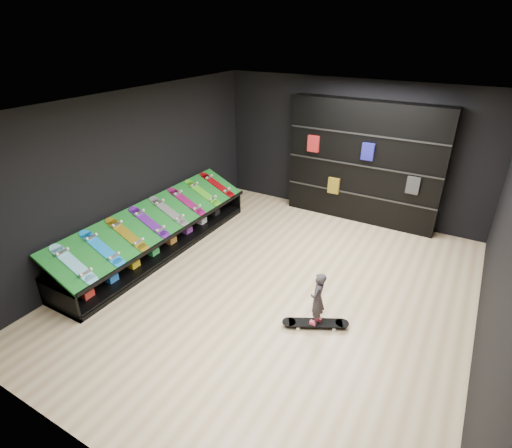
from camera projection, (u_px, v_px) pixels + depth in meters
The scene contains 19 objects.
floor at pixel (276, 288), 6.74m from camera, with size 6.00×7.00×0.01m, color beige.
ceiling at pixel (281, 106), 5.38m from camera, with size 6.00×7.00×0.01m, color white.
wall_back at pixel (351, 150), 8.76m from camera, with size 6.00×0.02×3.00m, color black.
wall_front at pixel (88, 357), 3.36m from camera, with size 6.00×0.02×3.00m, color black.
wall_left at pixel (134, 174), 7.40m from camera, with size 0.02×7.00×3.00m, color black.
wall_right at pixel (503, 260), 4.72m from camera, with size 0.02×7.00×3.00m, color black.
display_rack at pixel (160, 239), 7.76m from camera, with size 0.90×4.50×0.50m, color black, non-canonical shape.
turf_ramp at pixel (159, 218), 7.53m from camera, with size 1.00×4.50×0.04m, color #0E5B19.
back_shelving at pixel (364, 163), 8.55m from camera, with size 3.28×0.38×2.62m, color black.
floor_skateboard at pixel (315, 324), 5.86m from camera, with size 0.98×0.22×0.09m, color black, non-canonical shape.
child at pixel (317, 308), 5.73m from camera, with size 0.19×0.13×0.50m, color black.
display_board_0 at pixel (73, 264), 6.05m from camera, with size 0.98×0.22×0.09m, color #0CB2E5, non-canonical shape.
display_board_1 at pixel (102, 248), 6.47m from camera, with size 0.98×0.22×0.09m, color blue, non-canonical shape.
display_board_2 at pixel (127, 234), 6.88m from camera, with size 0.98×0.22×0.09m, color yellow, non-canonical shape.
display_board_3 at pixel (149, 222), 7.30m from camera, with size 0.98×0.22×0.09m, color purple, non-canonical shape.
display_board_4 at pixel (169, 211), 7.72m from camera, with size 0.98×0.22×0.09m, color black, non-canonical shape.
display_board_5 at pixel (187, 202), 8.14m from camera, with size 0.98×0.22×0.09m, color #E5198C, non-canonical shape.
display_board_6 at pixel (203, 193), 8.56m from camera, with size 0.98×0.22×0.09m, color green, non-canonical shape.
display_board_7 at pixel (217, 185), 8.98m from camera, with size 0.98×0.22×0.09m, color red, non-canonical shape.
Camera 1 is at (2.47, -4.95, 4.01)m, focal length 28.00 mm.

